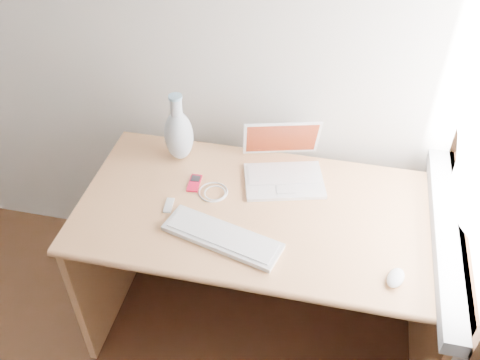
% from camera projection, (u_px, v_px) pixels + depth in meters
% --- Properties ---
extents(back_wall, '(3.50, 0.04, 2.60)m').
position_uv_depth(back_wall, '(40.00, 2.00, 2.17)').
color(back_wall, white).
rests_on(back_wall, floor).
extents(desk, '(1.44, 0.72, 0.76)m').
position_uv_depth(desk, '(268.00, 233.00, 2.25)').
color(desk, tan).
rests_on(desk, floor).
extents(laptop, '(0.36, 0.34, 0.21)m').
position_uv_depth(laptop, '(286.00, 166.00, 2.16)').
color(laptop, white).
rests_on(laptop, desk).
extents(external_keyboard, '(0.46, 0.24, 0.02)m').
position_uv_depth(external_keyboard, '(222.00, 237.00, 1.92)').
color(external_keyboard, white).
rests_on(external_keyboard, desk).
extents(mouse, '(0.08, 0.10, 0.03)m').
position_uv_depth(mouse, '(396.00, 278.00, 1.78)').
color(mouse, white).
rests_on(mouse, desk).
extents(ipod, '(0.05, 0.10, 0.01)m').
position_uv_depth(ipod, '(194.00, 183.00, 2.15)').
color(ipod, '#B80C2C').
rests_on(ipod, desk).
extents(cable_coil, '(0.14, 0.14, 0.01)m').
position_uv_depth(cable_coil, '(213.00, 192.00, 2.11)').
color(cable_coil, white).
rests_on(cable_coil, desk).
extents(remote, '(0.04, 0.08, 0.01)m').
position_uv_depth(remote, '(169.00, 205.00, 2.05)').
color(remote, white).
rests_on(remote, desk).
extents(vase, '(0.12, 0.12, 0.31)m').
position_uv_depth(vase, '(179.00, 134.00, 2.20)').
color(vase, '#B0BDCB').
rests_on(vase, desk).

